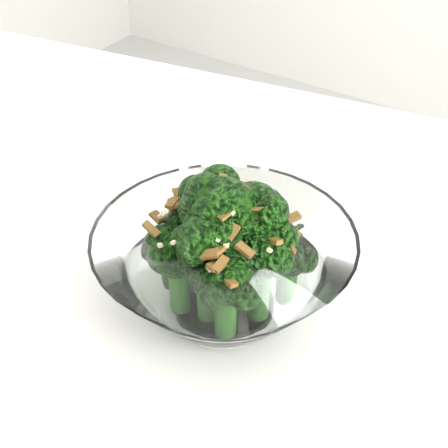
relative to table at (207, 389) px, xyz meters
The scene contains 2 objects.
table is the anchor object (origin of this frame).
broccoli_dish 0.12m from the table, 91.27° to the left, with size 0.19×0.19×0.12m.
Camera 1 is at (0.13, -0.35, 1.12)m, focal length 55.00 mm.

